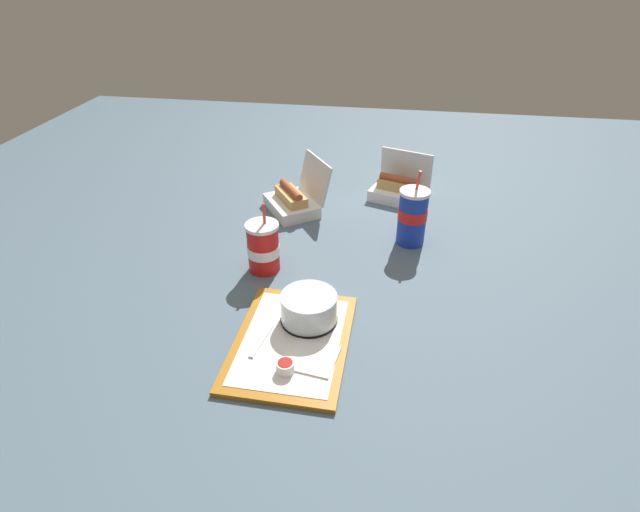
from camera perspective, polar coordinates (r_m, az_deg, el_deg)
The scene contains 10 objects.
ground_plane at distance 1.43m, azimuth 0.21°, elevation -1.14°, with size 3.20×3.20×0.00m, color #4C6070.
food_tray at distance 1.17m, azimuth -3.24°, elevation -9.73°, with size 0.37×0.27×0.01m.
cake_container at distance 1.20m, azimuth -1.28°, elevation -6.05°, with size 0.14×0.14×0.07m.
ketchup_cup at distance 1.09m, azimuth -3.98°, elevation -12.46°, with size 0.04×0.04×0.02m.
napkin_stack at distance 1.12m, azimuth -0.77°, elevation -11.58°, with size 0.10×0.10×0.00m, color white.
plastic_fork at distance 1.16m, azimuth -6.77°, elevation -9.63°, with size 0.11×0.01×0.01m, color white.
clamshell_hotdog_center at distance 1.81m, azimuth 9.05°, elevation 7.61°, with size 0.19×0.22×0.16m.
clamshell_hotdog_left at distance 1.71m, azimuth -2.96°, elevation 6.44°, with size 0.26×0.26×0.17m.
soda_cup_corner at distance 1.39m, azimuth -6.50°, elevation 0.99°, with size 0.09×0.09×0.20m.
soda_cup_back at distance 1.52m, azimuth 10.51°, elevation 4.49°, with size 0.09×0.09×0.23m.
Camera 1 is at (-1.18, -0.18, 0.79)m, focal length 28.00 mm.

